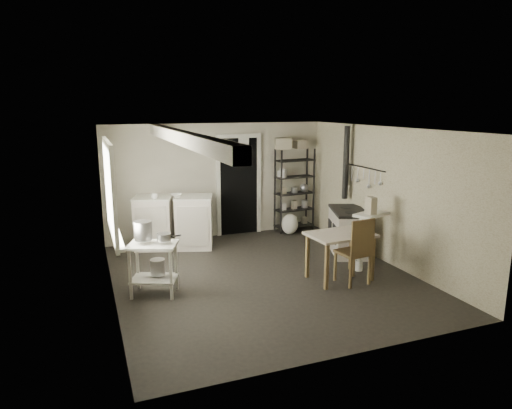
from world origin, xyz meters
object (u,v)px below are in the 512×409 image
object	(u,v)px
prep_table	(154,268)
chair	(353,252)
stove	(348,230)
flour_sack	(290,223)
base_cabinets	(174,224)
work_table	(340,255)
shelf_rack	(294,187)
stockpot	(143,231)

from	to	relation	value
prep_table	chair	xyz separation A→B (m)	(2.87, -0.62, 0.08)
stove	flour_sack	world-z (taller)	stove
base_cabinets	work_table	world-z (taller)	base_cabinets
shelf_rack	chair	xyz separation A→B (m)	(-0.47, -3.02, -0.46)
chair	prep_table	bearing A→B (deg)	160.53
prep_table	chair	size ratio (longest dim) A/B	0.73
prep_table	flour_sack	size ratio (longest dim) A/B	1.75
prep_table	base_cabinets	distance (m)	2.22
work_table	chair	size ratio (longest dim) A/B	0.94
prep_table	chair	bearing A→B (deg)	-12.18
work_table	chair	world-z (taller)	chair
prep_table	stockpot	bearing A→B (deg)	156.20
stockpot	chair	distance (m)	3.09
prep_table	base_cabinets	world-z (taller)	base_cabinets
work_table	prep_table	bearing A→B (deg)	171.33
stockpot	base_cabinets	size ratio (longest dim) A/B	0.18
shelf_rack	flour_sack	xyz separation A→B (m)	(-0.21, -0.26, -0.71)
base_cabinets	shelf_rack	size ratio (longest dim) A/B	0.86
prep_table	flour_sack	bearing A→B (deg)	34.48
prep_table	work_table	world-z (taller)	prep_table
base_cabinets	flour_sack	xyz separation A→B (m)	(2.43, 0.04, -0.22)
flour_sack	work_table	bearing A→B (deg)	-97.90
stove	chair	world-z (taller)	chair
work_table	flour_sack	world-z (taller)	work_table
prep_table	stove	size ratio (longest dim) A/B	0.73
prep_table	flour_sack	xyz separation A→B (m)	(3.12, 2.15, -0.16)
shelf_rack	stove	size ratio (longest dim) A/B	1.71
stockpot	work_table	size ratio (longest dim) A/B	0.28
stockpot	chair	bearing A→B (deg)	-12.64
base_cabinets	stove	world-z (taller)	base_cabinets
stockpot	shelf_rack	world-z (taller)	shelf_rack
base_cabinets	prep_table	bearing A→B (deg)	-90.97
work_table	base_cabinets	bearing A→B (deg)	129.28
base_cabinets	flour_sack	distance (m)	2.44
stockpot	chair	xyz separation A→B (m)	(2.98, -0.67, -0.45)
stove	chair	xyz separation A→B (m)	(-0.71, -1.26, 0.05)
stockpot	work_table	xyz separation A→B (m)	(2.88, -0.47, -0.56)
chair	flour_sack	size ratio (longest dim) A/B	2.40
stockpot	flour_sack	xyz separation A→B (m)	(3.24, 2.10, -0.70)
flour_sack	base_cabinets	bearing A→B (deg)	-179.14
stove	work_table	bearing A→B (deg)	-107.59
work_table	stockpot	bearing A→B (deg)	170.70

